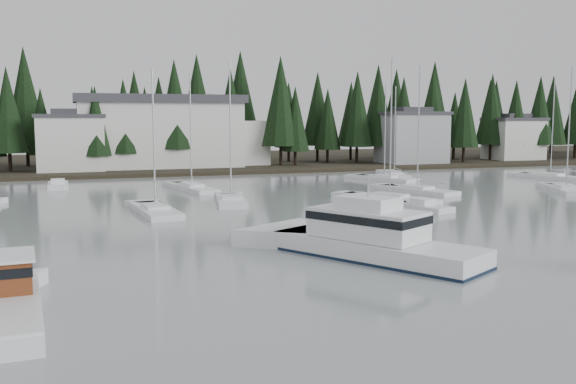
# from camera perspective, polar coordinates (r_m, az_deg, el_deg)

# --- Properties ---
(far_shore_land) EXTENTS (240.00, 54.00, 1.00)m
(far_shore_land) POSITION_cam_1_polar(r_m,az_deg,el_deg) (115.80, -9.72, 2.57)
(far_shore_land) COLOR black
(far_shore_land) RESTS_ON ground
(conifer_treeline) EXTENTS (200.00, 22.00, 20.00)m
(conifer_treeline) POSITION_cam_1_polar(r_m,az_deg,el_deg) (104.98, -8.79, 2.18)
(conifer_treeline) COLOR black
(conifer_treeline) RESTS_ON ground
(house_west) EXTENTS (9.54, 7.42, 8.75)m
(house_west) POSITION_cam_1_polar(r_m,az_deg,el_deg) (96.21, -18.77, 4.29)
(house_west) COLOR silver
(house_west) RESTS_ON ground
(house_east_a) EXTENTS (10.60, 8.48, 9.25)m
(house_east_a) POSITION_cam_1_polar(r_m,az_deg,el_deg) (109.34, 10.92, 4.88)
(house_east_a) COLOR #999EA0
(house_east_a) RESTS_ON ground
(house_east_b) EXTENTS (9.54, 7.42, 8.25)m
(house_east_b) POSITION_cam_1_polar(r_m,az_deg,el_deg) (123.26, 19.42, 4.58)
(house_east_b) COLOR silver
(house_east_b) RESTS_ON ground
(harbor_inn) EXTENTS (29.50, 11.50, 10.90)m
(harbor_inn) POSITION_cam_1_polar(r_m,az_deg,el_deg) (100.61, -10.16, 5.26)
(harbor_inn) COLOR silver
(harbor_inn) RESTS_ON ground
(cabin_cruiser_center) EXTENTS (9.68, 12.88, 5.42)m
(cabin_cruiser_center) POSITION_cam_1_polar(r_m,az_deg,el_deg) (37.01, 7.60, -4.59)
(cabin_cruiser_center) COLOR white
(cabin_cruiser_center) RESTS_ON ground
(sailboat_1) EXTENTS (5.53, 9.96, 13.99)m
(sailboat_1) POSITION_cam_1_polar(r_m,az_deg,el_deg) (70.00, 11.40, 0.01)
(sailboat_1) COLOR white
(sailboat_1) RESTS_ON ground
(sailboat_2) EXTENTS (4.40, 10.79, 13.84)m
(sailboat_2) POSITION_cam_1_polar(r_m,az_deg,el_deg) (71.87, -8.55, 0.23)
(sailboat_2) COLOR white
(sailboat_2) RESTS_ON ground
(sailboat_3) EXTENTS (7.05, 10.03, 14.15)m
(sailboat_3) POSITION_cam_1_polar(r_m,az_deg,el_deg) (62.30, 9.02, -0.74)
(sailboat_3) COLOR white
(sailboat_3) RESTS_ON ground
(sailboat_4) EXTENTS (5.04, 9.45, 13.58)m
(sailboat_4) POSITION_cam_1_polar(r_m,az_deg,el_deg) (91.18, 22.28, 1.15)
(sailboat_4) COLOR white
(sailboat_4) RESTS_ON ground
(sailboat_5) EXTENTS (3.56, 9.61, 12.46)m
(sailboat_5) POSITION_cam_1_polar(r_m,az_deg,el_deg) (54.80, -11.70, -1.82)
(sailboat_5) COLOR white
(sailboat_5) RESTS_ON ground
(sailboat_8) EXTENTS (4.96, 10.21, 12.74)m
(sailboat_8) POSITION_cam_1_polar(r_m,az_deg,el_deg) (88.53, 9.41, 1.40)
(sailboat_8) COLOR white
(sailboat_8) RESTS_ON ground
(sailboat_9) EXTENTS (6.06, 9.11, 14.00)m
(sailboat_9) POSITION_cam_1_polar(r_m,az_deg,el_deg) (75.50, 23.48, 0.06)
(sailboat_9) COLOR white
(sailboat_9) RESTS_ON ground
(sailboat_10) EXTENTS (4.00, 8.74, 13.74)m
(sailboat_10) POSITION_cam_1_polar(r_m,az_deg,el_deg) (60.24, -5.09, -0.93)
(sailboat_10) COLOR white
(sailboat_10) RESTS_ON ground
(sailboat_12) EXTENTS (6.02, 9.31, 12.82)m
(sailboat_12) POSITION_cam_1_polar(r_m,az_deg,el_deg) (82.71, 8.55, 1.06)
(sailboat_12) COLOR white
(sailboat_12) RESTS_ON ground
(runabout_1) EXTENTS (3.80, 5.84, 1.42)m
(runabout_1) POSITION_cam_1_polar(r_m,az_deg,el_deg) (56.82, 11.87, -1.46)
(runabout_1) COLOR white
(runabout_1) RESTS_ON ground
(runabout_3) EXTENTS (2.30, 6.02, 1.42)m
(runabout_3) POSITION_cam_1_polar(r_m,az_deg,el_deg) (77.93, -19.76, 0.45)
(runabout_3) COLOR white
(runabout_3) RESTS_ON ground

